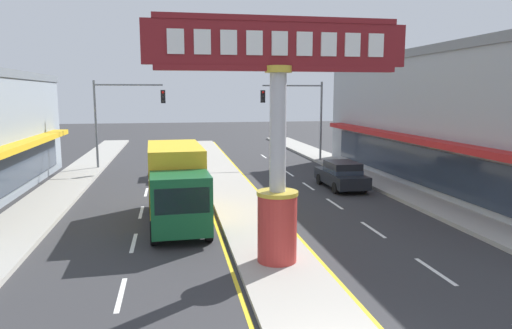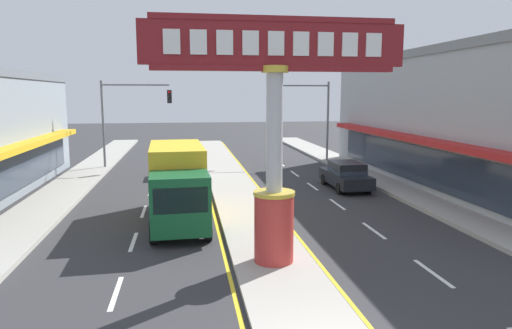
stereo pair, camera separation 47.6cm
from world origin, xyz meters
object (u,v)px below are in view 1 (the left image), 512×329
at_px(district_sign, 278,137).
at_px(traffic_light_left_side, 122,109).
at_px(sedan_far_right_lane, 176,164).
at_px(storefront_right, 486,119).
at_px(sedan_near_left_lane, 342,175).
at_px(traffic_light_right_side, 299,108).
at_px(box_truck_near_right_lane, 176,182).

xyz_separation_m(district_sign, traffic_light_left_side, (-6.50, 20.06, 0.25)).
distance_m(traffic_light_left_side, sedan_far_right_lane, 6.09).
relative_size(storefront_right, sedan_near_left_lane, 5.88).
height_order(traffic_light_right_side, box_truck_near_right_lane, traffic_light_right_side).
bearing_deg(box_truck_near_right_lane, sedan_far_right_lane, 89.65).
xyz_separation_m(box_truck_near_right_lane, sedan_near_left_lane, (9.20, 5.36, -0.91)).
height_order(district_sign, box_truck_near_right_lane, district_sign).
bearing_deg(district_sign, box_truck_near_right_lane, 118.23).
bearing_deg(district_sign, sedan_far_right_lane, 99.99).
bearing_deg(traffic_light_left_side, sedan_far_right_lane, -44.32).
xyz_separation_m(traffic_light_left_side, sedan_far_right_lane, (3.58, -3.50, -3.46)).
distance_m(district_sign, storefront_right, 17.84).
xyz_separation_m(traffic_light_left_side, traffic_light_right_side, (13.00, 0.84, 0.00)).
distance_m(traffic_light_left_side, sedan_near_left_lane, 16.04).
bearing_deg(traffic_light_right_side, traffic_light_left_side, -176.29).
bearing_deg(sedan_far_right_lane, storefront_right, -19.73).
relative_size(storefront_right, sedan_far_right_lane, 5.86).
relative_size(box_truck_near_right_lane, sedan_far_right_lane, 1.61).
relative_size(traffic_light_left_side, sedan_near_left_lane, 1.44).
distance_m(storefront_right, traffic_light_left_side, 23.24).
bearing_deg(box_truck_near_right_lane, traffic_light_left_side, 103.63).
bearing_deg(storefront_right, sedan_near_left_lane, 175.73).
height_order(storefront_right, traffic_light_right_side, storefront_right).
bearing_deg(traffic_light_right_side, district_sign, -107.27).
relative_size(traffic_light_left_side, box_truck_near_right_lane, 0.89).
distance_m(storefront_right, sedan_far_right_lane, 18.84).
bearing_deg(sedan_near_left_lane, traffic_light_left_side, 144.27).
bearing_deg(district_sign, traffic_light_left_side, 107.95).
bearing_deg(sedan_far_right_lane, sedan_near_left_lane, -31.74).
height_order(sedan_far_right_lane, sedan_near_left_lane, same).
bearing_deg(traffic_light_right_side, box_truck_near_right_lane, -121.71).
bearing_deg(sedan_far_right_lane, traffic_light_left_side, 135.68).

